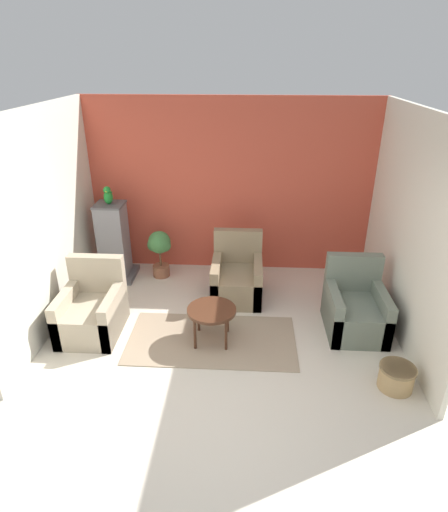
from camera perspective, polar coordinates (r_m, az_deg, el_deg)
The scene contains 13 objects.
ground_plane at distance 4.64m, azimuth -1.28°, elevation -19.82°, with size 20.00×20.00×0.00m, color beige.
wall_back_accent at distance 6.84m, azimuth 0.84°, elevation 9.14°, with size 4.56×0.06×2.75m.
wall_left at distance 5.84m, azimuth -22.69°, elevation 4.23°, with size 0.06×3.28×2.75m.
wall_right at distance 5.61m, azimuth 23.64°, elevation 3.23°, with size 0.06×3.28×2.75m.
area_rug at distance 5.53m, azimuth -1.61°, elevation -11.09°, with size 2.11×1.12×0.01m.
coffee_table at distance 5.29m, azimuth -1.66°, elevation -7.51°, with size 0.61×0.61×0.47m.
armchair_left at distance 5.80m, azimuth -17.14°, elevation -7.08°, with size 0.72×0.88×0.93m.
armchair_right at distance 5.83m, azimuth 17.05°, elevation -6.86°, with size 0.72×0.88×0.93m.
armchair_middle at distance 6.33m, azimuth 1.74°, elevation -2.96°, with size 0.72×0.88×0.93m.
birdcage at distance 6.95m, azimuth -14.48°, elevation 1.62°, with size 0.60×0.60×1.24m.
parrot at distance 6.69m, azimuth -15.20°, elevation 7.77°, with size 0.13×0.23×0.28m.
potted_plant at distance 6.87m, azimuth -8.59°, elevation 1.06°, with size 0.39×0.36×0.77m.
wicker_basket at distance 5.13m, azimuth 22.00°, elevation -14.68°, with size 0.39×0.39×0.27m.
Camera 1 is at (0.29, -3.25, 3.29)m, focal length 30.00 mm.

